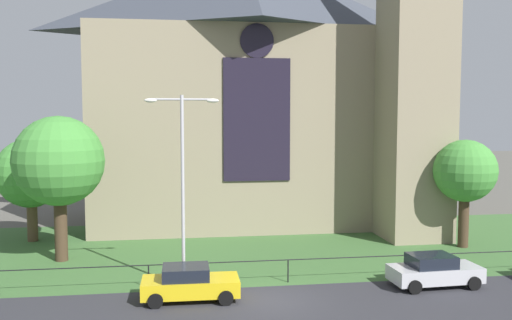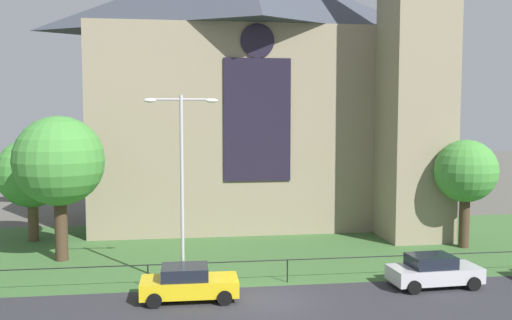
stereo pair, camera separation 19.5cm
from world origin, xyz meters
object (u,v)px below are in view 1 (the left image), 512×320
parked_car_yellow (189,283)px  tree_left_far (31,174)px  church_building (257,85)px  streetlamp_near (183,168)px  parked_car_silver (434,271)px  tree_right_near (465,172)px  tree_left_near (59,162)px

parked_car_yellow → tree_left_far: bearing=127.5°
church_building → parked_car_yellow: bearing=-107.4°
church_building → parked_car_yellow: church_building is taller
streetlamp_near → parked_car_yellow: bearing=-83.1°
streetlamp_near → parked_car_silver: (11.65, -1.49, -4.88)m
parked_car_yellow → parked_car_silver: same height
tree_right_near → parked_car_silver: (-5.32, -7.10, -3.86)m
tree_right_near → streetlamp_near: size_ratio=0.73×
tree_right_near → tree_left_far: tree_left_far is taller
church_building → parked_car_silver: 20.63m
tree_left_far → parked_car_yellow: tree_left_far is taller
church_building → streetlamp_near: church_building is taller
tree_right_near → church_building: bearing=137.7°
tree_left_near → church_building: bearing=39.0°
tree_left_far → parked_car_yellow: size_ratio=1.55×
tree_right_near → tree_left_near: (-23.58, 0.22, 0.88)m
church_building → parked_car_yellow: size_ratio=6.15×
church_building → tree_right_near: size_ratio=3.97×
church_building → tree_left_near: (-12.36, -10.01, -4.79)m
tree_left_far → streetlamp_near: bearing=-49.8°
streetlamp_near → parked_car_silver: bearing=-7.3°
parked_car_silver → streetlamp_near: bearing=170.0°
tree_right_near → parked_car_silver: 9.67m
streetlamp_near → tree_left_near: bearing=138.6°
church_building → tree_right_near: church_building is taller
tree_right_near → parked_car_yellow: bearing=-156.1°
church_building → tree_left_near: bearing=-141.0°
church_building → parked_car_yellow: (-5.54, -17.64, -9.53)m
tree_right_near → parked_car_yellow: 18.73m
tree_left_far → parked_car_silver: 24.77m
tree_left_far → church_building: bearing=17.4°
tree_left_near → parked_car_yellow: 11.28m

